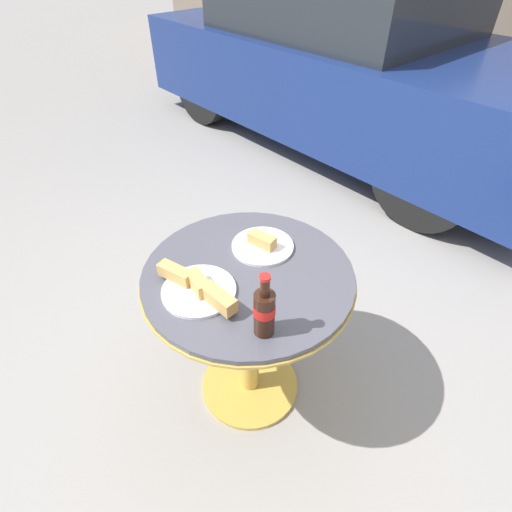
# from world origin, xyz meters

# --- Properties ---
(ground_plane) EXTENTS (30.00, 30.00, 0.00)m
(ground_plane) POSITION_xyz_m (0.00, 0.00, 0.00)
(ground_plane) COLOR gray
(bistro_table) EXTENTS (0.74, 0.74, 0.69)m
(bistro_table) POSITION_xyz_m (0.00, 0.00, 0.52)
(bistro_table) COLOR gold
(bistro_table) RESTS_ON ground_plane
(cola_bottle_left) EXTENTS (0.06, 0.06, 0.22)m
(cola_bottle_left) POSITION_xyz_m (0.23, -0.13, 0.78)
(cola_bottle_left) COLOR #33190F
(cola_bottle_left) RESTS_ON bistro_table
(lunch_plate_near) EXTENTS (0.23, 0.23, 0.06)m
(lunch_plate_near) POSITION_xyz_m (-0.07, 0.13, 0.71)
(lunch_plate_near) COLOR white
(lunch_plate_near) RESTS_ON bistro_table
(lunch_plate_far) EXTENTS (0.32, 0.24, 0.06)m
(lunch_plate_far) POSITION_xyz_m (-0.03, -0.18, 0.72)
(lunch_plate_far) COLOR white
(lunch_plate_far) RESTS_ON bistro_table
(parked_car) EXTENTS (3.93, 1.71, 1.31)m
(parked_car) POSITION_xyz_m (-1.47, 2.44, 0.64)
(parked_car) COLOR navy
(parked_car) RESTS_ON ground_plane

